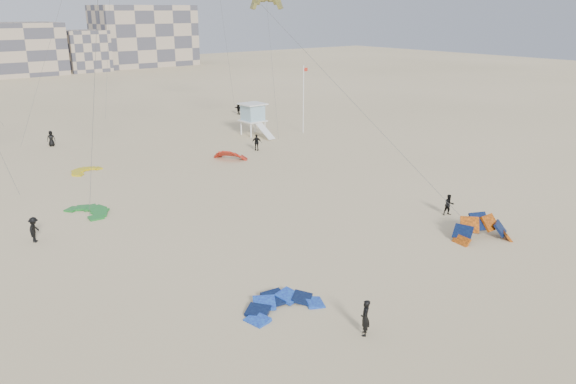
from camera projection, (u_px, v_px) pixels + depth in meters
ground at (357, 325)px, 28.03m from camera, size 320.00×320.00×0.00m
kite_ground_blue at (283, 308)px, 29.59m from camera, size 4.52×4.71×1.50m
kite_ground_orange at (482, 240)px, 38.44m from camera, size 5.59×5.55×4.25m
kite_ground_green at (89, 213)px, 43.43m from camera, size 4.59×4.42×0.64m
kite_ground_red_far at (230, 159)px, 59.00m from camera, size 4.79×4.74×3.13m
kite_ground_yellow at (86, 172)px, 54.37m from camera, size 4.04×4.11×0.56m
kitesurfer_main at (365, 318)px, 26.94m from camera, size 0.80×0.78×1.85m
kitesurfer_b at (449, 205)px, 42.78m from camera, size 0.99×0.92×1.63m
kitesurfer_c at (34, 230)px, 37.79m from camera, size 1.21×1.31×1.77m
kitesurfer_d at (257, 143)px, 62.27m from camera, size 1.12×1.03×1.84m
kitesurfer_e at (51, 139)px, 64.29m from camera, size 1.02×0.83×1.79m
kitesurfer_f at (238, 109)px, 83.73m from camera, size 0.69×1.67×1.75m
kite_fly_olive at (267, 3)px, 60.76m from camera, size 4.69×4.73×16.07m
lifeguard_tower_near at (253, 119)px, 69.72m from camera, size 2.83×5.40×3.96m
flagpole at (304, 98)px, 70.14m from camera, size 0.69×0.11×8.45m
condo_east at (144, 36)px, 153.38m from camera, size 26.00×14.00×16.00m
condo_fill_right at (85, 51)px, 140.71m from camera, size 10.00×10.00×10.00m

